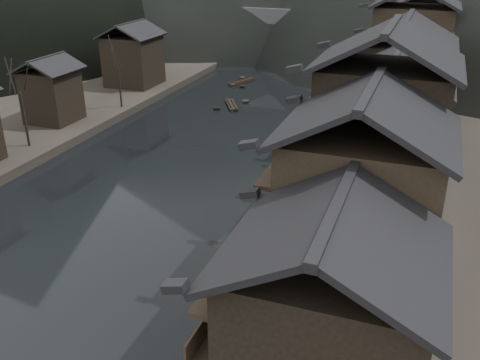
% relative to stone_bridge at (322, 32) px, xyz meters
% --- Properties ---
extents(water, '(300.00, 300.00, 0.00)m').
position_rel_stone_bridge_xyz_m(water, '(0.00, -72.00, -5.11)').
color(water, black).
rests_on(water, ground).
extents(left_bank, '(40.00, 200.00, 1.20)m').
position_rel_stone_bridge_xyz_m(left_bank, '(-35.00, -32.00, -4.51)').
color(left_bank, '#2D2823').
rests_on(left_bank, ground).
extents(stilt_houses, '(9.00, 67.60, 16.80)m').
position_rel_stone_bridge_xyz_m(stilt_houses, '(17.28, -52.59, 3.93)').
color(stilt_houses, black).
rests_on(stilt_houses, ground).
extents(left_houses, '(8.10, 53.20, 8.73)m').
position_rel_stone_bridge_xyz_m(left_houses, '(-20.50, -51.88, 0.55)').
color(left_houses, black).
rests_on(left_houses, left_bank).
extents(bare_trees, '(3.91, 43.26, 7.83)m').
position_rel_stone_bridge_xyz_m(bare_trees, '(-17.00, -58.14, 1.36)').
color(bare_trees, black).
rests_on(bare_trees, left_bank).
extents(moored_sampans, '(3.35, 55.71, 0.47)m').
position_rel_stone_bridge_xyz_m(moored_sampans, '(12.14, -53.79, -4.91)').
color(moored_sampans, black).
rests_on(moored_sampans, water).
extents(midriver_boats, '(16.08, 34.97, 0.45)m').
position_rel_stone_bridge_xyz_m(midriver_boats, '(-1.02, -17.30, -4.91)').
color(midriver_boats, black).
rests_on(midriver_boats, water).
extents(stone_bridge, '(40.00, 6.00, 9.00)m').
position_rel_stone_bridge_xyz_m(stone_bridge, '(0.00, 0.00, 0.00)').
color(stone_bridge, '#4C4C4F').
rests_on(stone_bridge, ground).
extents(hero_sampan, '(1.11, 4.97, 0.44)m').
position_rel_stone_bridge_xyz_m(hero_sampan, '(10.75, -73.55, -4.91)').
color(hero_sampan, black).
rests_on(hero_sampan, water).
extents(cargo_heap, '(1.09, 1.43, 0.66)m').
position_rel_stone_bridge_xyz_m(cargo_heap, '(10.75, -73.32, -4.35)').
color(cargo_heap, black).
rests_on(cargo_heap, hero_sampan).
extents(boatman, '(0.60, 0.42, 1.58)m').
position_rel_stone_bridge_xyz_m(boatman, '(10.72, -75.28, -3.88)').
color(boatman, '#4E4E50').
rests_on(boatman, hero_sampan).
extents(bamboo_pole, '(1.28, 1.86, 3.90)m').
position_rel_stone_bridge_xyz_m(bamboo_pole, '(10.92, -75.28, -1.14)').
color(bamboo_pole, '#8C7A51').
rests_on(bamboo_pole, boatman).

